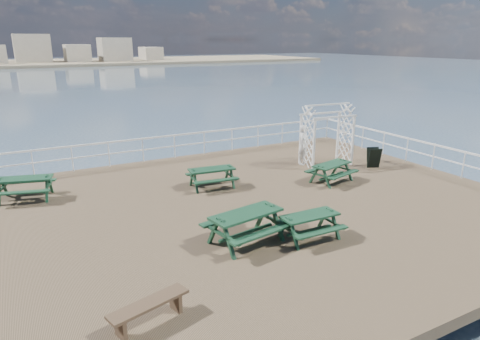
% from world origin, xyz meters
% --- Properties ---
extents(ground, '(18.00, 14.00, 0.30)m').
position_xyz_m(ground, '(0.00, 0.00, -0.15)').
color(ground, brown).
rests_on(ground, ground).
extents(sea_backdrop, '(300.00, 300.00, 9.20)m').
position_xyz_m(sea_backdrop, '(12.54, 134.07, -0.51)').
color(sea_backdrop, '#40566C').
rests_on(sea_backdrop, ground).
extents(railing, '(17.77, 13.76, 1.10)m').
position_xyz_m(railing, '(-0.07, 2.57, 0.87)').
color(railing, white).
rests_on(railing, ground).
extents(picnic_table_a, '(2.08, 1.85, 0.86)m').
position_xyz_m(picnic_table_a, '(-6.30, 4.21, 0.55)').
color(picnic_table_a, '#13361F').
rests_on(picnic_table_a, ground).
extents(picnic_table_b, '(1.80, 1.52, 0.81)m').
position_xyz_m(picnic_table_b, '(-0.21, 2.34, 0.52)').
color(picnic_table_b, '#13361F').
rests_on(picnic_table_b, ground).
extents(picnic_table_c, '(1.94, 1.71, 0.81)m').
position_xyz_m(picnic_table_c, '(4.07, 0.74, 0.52)').
color(picnic_table_c, '#13361F').
rests_on(picnic_table_c, ground).
extents(picnic_table_d, '(2.22, 1.90, 0.97)m').
position_xyz_m(picnic_table_d, '(-1.29, -2.17, 0.62)').
color(picnic_table_d, '#13361F').
rests_on(picnic_table_d, ground).
extents(picnic_table_e, '(1.64, 1.33, 0.79)m').
position_xyz_m(picnic_table_e, '(0.34, -2.78, 0.50)').
color(picnic_table_e, '#13361F').
rests_on(picnic_table_e, ground).
extents(flat_bench_near, '(1.66, 0.79, 0.46)m').
position_xyz_m(flat_bench_near, '(-4.59, -4.31, 0.35)').
color(flat_bench_near, brown).
rests_on(flat_bench_near, ground).
extents(trellis_arbor, '(2.21, 1.32, 2.64)m').
position_xyz_m(trellis_arbor, '(5.40, 2.73, 1.17)').
color(trellis_arbor, white).
rests_on(trellis_arbor, ground).
extents(sandwich_board, '(0.63, 0.55, 0.87)m').
position_xyz_m(sandwich_board, '(6.85, 1.36, 0.42)').
color(sandwich_board, black).
rests_on(sandwich_board, ground).
extents(person, '(0.75, 0.67, 1.72)m').
position_xyz_m(person, '(4.57, 3.22, 0.86)').
color(person, white).
rests_on(person, ground).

